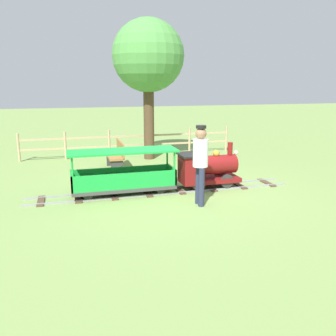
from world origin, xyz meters
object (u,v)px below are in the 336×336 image
at_px(passenger_car, 124,177).
at_px(park_bench, 116,155).
at_px(oak_tree_near, 148,57).
at_px(locomotive, 206,168).
at_px(conductor_person, 200,159).

relative_size(passenger_car, park_bench, 1.81).
xyz_separation_m(park_bench, oak_tree_near, (-1.28, 1.25, 2.78)).
xyz_separation_m(locomotive, conductor_person, (1.07, -0.56, 0.47)).
distance_m(locomotive, park_bench, 3.02).
xyz_separation_m(passenger_car, park_bench, (-2.44, 0.16, -0.01)).
bearing_deg(passenger_car, oak_tree_near, 159.13).
distance_m(locomotive, oak_tree_near, 4.63).
bearing_deg(passenger_car, locomotive, 90.00).
xyz_separation_m(locomotive, oak_tree_near, (-3.72, -0.53, 2.71)).
height_order(passenger_car, conductor_person, conductor_person).
height_order(locomotive, park_bench, locomotive).
distance_m(passenger_car, park_bench, 2.44).
relative_size(locomotive, conductor_person, 0.89).
distance_m(park_bench, oak_tree_near, 3.30).
distance_m(conductor_person, park_bench, 3.75).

